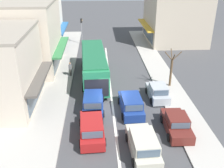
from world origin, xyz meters
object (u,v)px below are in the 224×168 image
object	(u,v)px
wagon_queue_gap_filler	(92,128)
parked_sedan_kerb_front	(177,124)
traffic_light_downstreet	(81,27)
pedestrian_with_handbag_near	(70,68)
wagon_behind_bus_near	(143,145)
city_bus	(94,64)
wagon_adjacent_lane_lead	(131,104)
street_tree_right	(171,70)
parked_hatchback_kerb_second	(158,92)
wagon_behind_bus_mid	(93,102)

from	to	relation	value
wagon_queue_gap_filler	parked_sedan_kerb_front	distance (m)	6.65
traffic_light_downstreet	pedestrian_with_handbag_near	world-z (taller)	traffic_light_downstreet
wagon_behind_bus_near	city_bus	bearing A→B (deg)	105.00
city_bus	wagon_queue_gap_filler	bearing A→B (deg)	-90.75
wagon_queue_gap_filler	wagon_adjacent_lane_lead	xyz separation A→B (m)	(3.43, 3.48, 0.00)
wagon_behind_bus_near	street_tree_right	bearing A→B (deg)	66.15
pedestrian_with_handbag_near	traffic_light_downstreet	bearing A→B (deg)	86.61
wagon_queue_gap_filler	city_bus	bearing A→B (deg)	89.25
wagon_queue_gap_filler	pedestrian_with_handbag_near	bearing A→B (deg)	102.59
city_bus	parked_hatchback_kerb_second	bearing A→B (deg)	-38.57
wagon_behind_bus_mid	parked_sedan_kerb_front	world-z (taller)	wagon_behind_bus_mid
parked_hatchback_kerb_second	parked_sedan_kerb_front	bearing A→B (deg)	-86.65
wagon_adjacent_lane_lead	parked_hatchback_kerb_second	bearing A→B (deg)	37.84
traffic_light_downstreet	pedestrian_with_handbag_near	xyz separation A→B (m)	(-0.76, -12.84, -1.79)
pedestrian_with_handbag_near	wagon_behind_bus_mid	bearing A→B (deg)	-70.64
city_bus	wagon_behind_bus_mid	distance (m)	6.78
wagon_behind_bus_mid	parked_hatchback_kerb_second	bearing A→B (deg)	15.66
wagon_queue_gap_filler	traffic_light_downstreet	size ratio (longest dim) A/B	1.09
wagon_behind_bus_mid	traffic_light_downstreet	size ratio (longest dim) A/B	1.08
city_bus	wagon_queue_gap_filler	size ratio (longest dim) A/B	2.39
traffic_light_downstreet	wagon_queue_gap_filler	bearing A→B (deg)	-85.71
wagon_behind_bus_mid	parked_hatchback_kerb_second	size ratio (longest dim) A/B	1.21
street_tree_right	pedestrian_with_handbag_near	distance (m)	11.35
pedestrian_with_handbag_near	wagon_behind_bus_near	bearing A→B (deg)	-65.89
city_bus	parked_sedan_kerb_front	xyz separation A→B (m)	(6.50, -10.37, -1.22)
wagon_adjacent_lane_lead	street_tree_right	size ratio (longest dim) A/B	1.14
wagon_adjacent_lane_lead	parked_hatchback_kerb_second	distance (m)	3.67
traffic_light_downstreet	parked_hatchback_kerb_second	bearing A→B (deg)	-66.47
wagon_queue_gap_filler	street_tree_right	distance (m)	11.81
wagon_adjacent_lane_lead	parked_sedan_kerb_front	size ratio (longest dim) A/B	1.08
wagon_behind_bus_near	wagon_behind_bus_mid	distance (m)	7.08
parked_sedan_kerb_front	street_tree_right	world-z (taller)	street_tree_right
traffic_light_downstreet	street_tree_right	xyz separation A→B (m)	(10.08, -16.09, -0.92)
wagon_behind_bus_mid	pedestrian_with_handbag_near	bearing A→B (deg)	109.36
wagon_behind_bus_near	traffic_light_downstreet	bearing A→B (deg)	101.49
parked_sedan_kerb_front	traffic_light_downstreet	xyz separation A→B (m)	(-8.48, 24.18, 2.19)
city_bus	parked_hatchback_kerb_second	size ratio (longest dim) A/B	2.93
parked_hatchback_kerb_second	wagon_adjacent_lane_lead	bearing A→B (deg)	-142.16
city_bus	wagon_behind_bus_near	xyz separation A→B (m)	(3.44, -12.84, -1.14)
parked_sedan_kerb_front	wagon_behind_bus_mid	bearing A→B (deg)	150.63
street_tree_right	parked_hatchback_kerb_second	bearing A→B (deg)	-125.95
wagon_adjacent_lane_lead	pedestrian_with_handbag_near	xyz separation A→B (m)	(-6.02, 8.15, 0.32)
wagon_adjacent_lane_lead	wagon_behind_bus_mid	size ratio (longest dim) A/B	1.01
parked_hatchback_kerb_second	traffic_light_downstreet	bearing A→B (deg)	113.53
wagon_adjacent_lane_lead	parked_hatchback_kerb_second	xyz separation A→B (m)	(2.90, 2.25, -0.04)
wagon_queue_gap_filler	parked_sedan_kerb_front	xyz separation A→B (m)	(6.64, 0.29, -0.08)
wagon_behind_bus_near	parked_hatchback_kerb_second	xyz separation A→B (m)	(2.75, 7.91, -0.04)
wagon_queue_gap_filler	wagon_behind_bus_mid	bearing A→B (deg)	88.71
city_bus	wagon_adjacent_lane_lead	world-z (taller)	city_bus
parked_hatchback_kerb_second	wagon_behind_bus_mid	bearing A→B (deg)	-164.34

